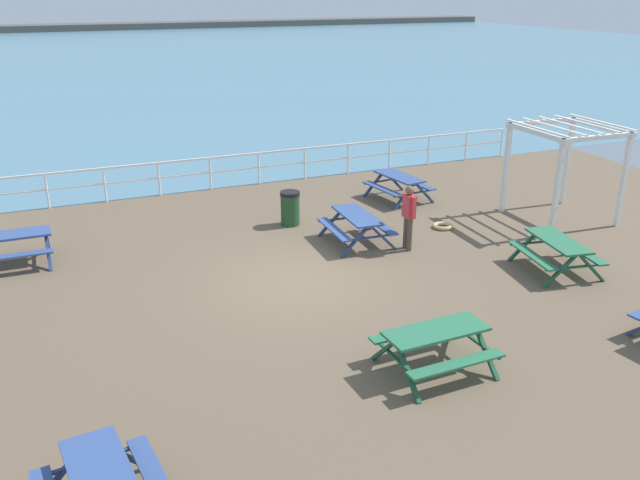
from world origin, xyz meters
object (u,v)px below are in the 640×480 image
picnic_table_far_right (557,247)px  picnic_table_seaward (357,221)px  picnic_table_near_right (399,182)px  litter_bin (290,208)px  lattice_pergola (566,150)px  picnic_table_far_left (11,242)px  picnic_table_corner (436,340)px  visitor (409,213)px

picnic_table_far_right → picnic_table_seaward: bearing=55.2°
picnic_table_near_right → litter_bin: bearing=94.9°
picnic_table_near_right → lattice_pergola: 4.90m
picnic_table_far_left → litter_bin: (7.05, 0.06, -0.10)m
picnic_table_near_right → picnic_table_far_left: size_ratio=1.08×
picnic_table_near_right → lattice_pergola: bearing=-142.3°
picnic_table_near_right → picnic_table_seaward: bearing=127.9°
picnic_table_seaward → litter_bin: 2.26m
picnic_table_far_left → picnic_table_corner: bearing=-49.1°
picnic_table_far_right → picnic_table_seaward: 4.87m
picnic_table_near_right → picnic_table_far_right: size_ratio=0.97×
picnic_table_seaward → lattice_pergola: size_ratio=0.69×
picnic_table_far_left → picnic_table_seaward: (8.12, -1.93, 0.00)m
picnic_table_seaward → picnic_table_corner: 6.13m
visitor → litter_bin: visitor is taller
visitor → picnic_table_corner: bearing=-113.0°
picnic_table_far_right → picnic_table_seaward: (-3.45, 3.43, 0.00)m
litter_bin → lattice_pergola: bearing=-19.4°
visitor → lattice_pergola: (5.13, 0.37, 1.05)m
lattice_pergola → litter_bin: 7.76m
lattice_pergola → visitor: bearing=-173.7°
picnic_table_far_right → picnic_table_corner: size_ratio=1.11×
picnic_table_near_right → picnic_table_corner: bearing=147.2°
picnic_table_seaward → picnic_table_corner: bearing=169.4°
picnic_table_seaward → litter_bin: size_ratio=1.97×
picnic_table_far_left → litter_bin: litter_bin is taller
picnic_table_far_right → picnic_table_far_left: bearing=75.2°
picnic_table_far_left → visitor: bearing=-16.6°
picnic_table_seaward → visitor: visitor is taller
picnic_table_corner → picnic_table_near_right: bearing=62.5°
picnic_table_corner → lattice_pergola: (7.55, 5.43, 1.41)m
lattice_pergola → litter_bin: (-7.18, 2.52, -1.52)m
picnic_table_near_right → visitor: 4.15m
picnic_table_near_right → picnic_table_seaward: size_ratio=1.05×
picnic_table_near_right → picnic_table_corner: (-4.26, -8.77, 0.00)m
picnic_table_seaward → lattice_pergola: lattice_pergola is taller
picnic_table_seaward → visitor: 1.38m
lattice_pergola → litter_bin: size_ratio=2.84×
picnic_table_far_left → visitor: visitor is taller
picnic_table_seaward → visitor: size_ratio=1.13×
picnic_table_far_right → lattice_pergola: lattice_pergola is taller
picnic_table_corner → visitor: visitor is taller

